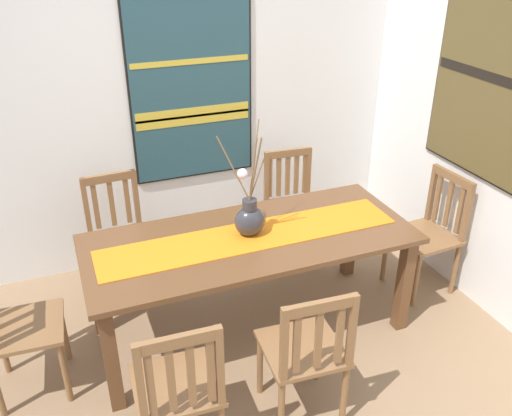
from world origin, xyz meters
The scene contains 13 objects.
ground_plane centered at (0.00, 0.00, -0.01)m, with size 6.40×6.40×0.03m, color #8E7051.
wall_back centered at (0.00, 1.86, 1.35)m, with size 6.40×0.12×2.70m, color white.
dining_table centered at (0.17, 0.63, 0.63)m, with size 2.07×0.87×0.73m.
table_runner centered at (0.17, 0.63, 0.73)m, with size 1.90×0.36×0.01m, color orange.
centerpiece_vase centered at (0.17, 0.65, 0.86)m, with size 0.27×0.21×0.72m.
chair_0 centered at (0.83, 1.42, 0.47)m, with size 0.45×0.45×0.88m.
chair_1 centered at (-0.55, 1.41, 0.47)m, with size 0.44×0.44×0.90m.
chair_2 centered at (-0.52, -0.18, 0.48)m, with size 0.44×0.44×0.91m.
chair_3 centered at (-1.27, 0.61, 0.49)m, with size 0.44×0.44×0.96m.
chair_4 centered at (1.58, 0.63, 0.47)m, with size 0.45×0.45×0.91m.
chair_5 centered at (0.17, -0.17, 0.47)m, with size 0.45×0.45×0.89m.
painting_on_back_wall centered at (0.15, 1.79, 1.35)m, with size 0.95×0.05×1.37m.
painting_on_side_wall centered at (1.79, 0.57, 1.51)m, with size 0.05×0.98×1.15m.
Camera 1 is at (-0.88, -2.12, 2.47)m, focal length 38.22 mm.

